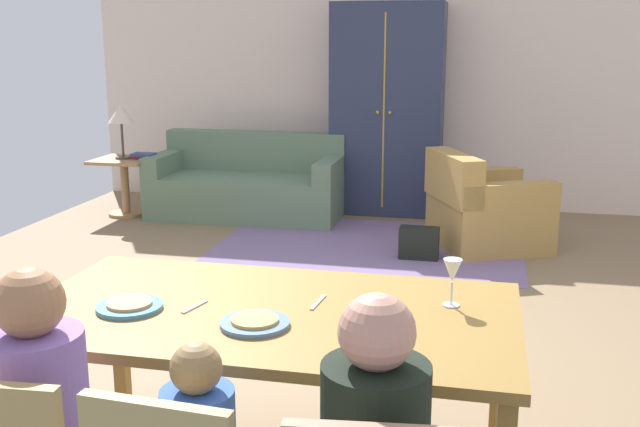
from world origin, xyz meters
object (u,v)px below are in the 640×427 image
object	(u,v)px
couch	(248,186)
armchair	(483,211)
table_lamp	(121,116)
book_lower	(143,157)
book_upper	(143,155)
armoire	(388,110)
plate_near_child	(255,324)
plate_near_man	(130,307)
dining_table	(269,325)
handbag	(419,243)
wine_glass	(452,273)
side_table	(125,178)

from	to	relation	value
couch	armchair	size ratio (longest dim) A/B	1.67
table_lamp	book_lower	xyz separation A→B (m)	(0.19, 0.05, -0.41)
book_lower	book_upper	bearing A→B (deg)	-55.62
armoire	book_upper	distance (m)	2.49
armoire	plate_near_child	bearing A→B (deg)	-87.72
plate_near_man	armoire	size ratio (longest dim) A/B	0.12
dining_table	handbag	bearing A→B (deg)	85.05
plate_near_man	book_lower	world-z (taller)	plate_near_man
handbag	couch	bearing A→B (deg)	147.60
plate_near_man	plate_near_child	size ratio (longest dim) A/B	1.00
plate_near_man	couch	distance (m)	4.74
plate_near_child	armchair	xyz separation A→B (m)	(0.79, 3.98, -0.45)
wine_glass	armoire	bearing A→B (deg)	100.37
wine_glass	table_lamp	size ratio (longest dim) A/B	0.34
wine_glass	table_lamp	xyz separation A→B (m)	(-3.43, 4.04, 0.12)
plate_near_man	armoire	world-z (taller)	armoire
couch	handbag	world-z (taller)	couch
book_upper	plate_near_child	bearing A→B (deg)	-60.08
plate_near_man	side_table	size ratio (longest dim) A/B	0.43
couch	table_lamp	world-z (taller)	table_lamp
armoire	side_table	xyz separation A→B (m)	(-2.55, -0.75, -0.67)
dining_table	handbag	world-z (taller)	dining_table
plate_near_man	plate_near_child	distance (m)	0.52
plate_near_child	table_lamp	distance (m)	5.20
dining_table	side_table	xyz separation A→B (m)	(-2.76, 4.22, -0.32)
handbag	plate_near_child	bearing A→B (deg)	-94.70
book_upper	book_lower	bearing A→B (deg)	124.38
couch	table_lamp	bearing A→B (deg)	-168.01
table_lamp	plate_near_man	bearing A→B (deg)	-62.70
book_lower	handbag	size ratio (longest dim) A/B	0.69
wine_glass	handbag	size ratio (longest dim) A/B	0.58
plate_near_child	armchair	size ratio (longest dim) A/B	0.22
side_table	wine_glass	bearing A→B (deg)	-49.72
plate_near_child	handbag	world-z (taller)	plate_near_child
side_table	book_lower	size ratio (longest dim) A/B	2.64
table_lamp	armoire	bearing A→B (deg)	16.30
wine_glass	side_table	world-z (taller)	wine_glass
plate_near_child	armoire	xyz separation A→B (m)	(-0.20, 5.15, 0.28)
wine_glass	book_lower	distance (m)	5.23
armchair	side_table	distance (m)	3.57
armchair	book_upper	bearing A→B (deg)	172.23
plate_near_man	plate_near_child	xyz separation A→B (m)	(0.51, -0.06, 0.00)
armchair	armoire	world-z (taller)	armoire
armchair	handbag	world-z (taller)	armchair
book_upper	side_table	bearing A→B (deg)	-170.39
side_table	dining_table	bearing A→B (deg)	-56.88
side_table	table_lamp	distance (m)	0.63
wine_glass	side_table	distance (m)	5.33
plate_near_child	couch	xyz separation A→B (m)	(-1.54, 4.66, -0.47)
plate_near_child	wine_glass	world-z (taller)	wine_glass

